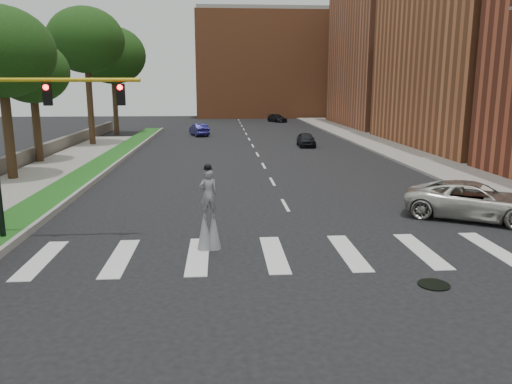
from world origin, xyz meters
name	(u,v)px	position (x,y,z in m)	size (l,w,h in m)	color
ground_plane	(317,264)	(0.00, 0.00, 0.00)	(160.00, 160.00, 0.00)	black
grass_median	(99,166)	(-11.50, 20.00, 0.12)	(2.00, 60.00, 0.25)	#185017
median_curb	(115,165)	(-10.45, 20.00, 0.14)	(0.20, 60.00, 0.28)	gray
sidewalk_right	(409,153)	(12.50, 25.00, 0.09)	(5.00, 90.00, 0.18)	gray
stone_wall	(28,157)	(-17.00, 22.00, 0.55)	(0.50, 56.00, 1.10)	#5B554E
manhole	(434,285)	(3.00, -2.00, 0.02)	(0.90, 0.90, 0.04)	black
building_mid	(501,12)	(22.00, 30.00, 12.00)	(16.00, 22.00, 24.00)	#A65A34
building_far	(403,53)	(22.00, 54.00, 10.00)	(16.00, 22.00, 20.00)	#A0583B
building_backdrop	(269,66)	(6.00, 78.00, 9.00)	(26.00, 14.00, 18.00)	#A65A34
traffic_signal	(27,128)	(-9.78, 3.00, 4.15)	(5.30, 0.23, 6.20)	black
stilt_performer	(209,216)	(-3.49, 1.71, 1.19)	(0.83, 0.60, 3.03)	#352315
suv_crossing	(474,201)	(7.75, 5.00, 0.79)	(2.61, 5.67, 1.57)	beige
car_near	(306,140)	(4.96, 31.20, 0.64)	(1.52, 3.77, 1.28)	black
car_mid	(199,130)	(-5.45, 42.17, 0.69)	(1.45, 4.16, 1.37)	navy
car_far	(277,118)	(5.84, 62.96, 0.59)	(1.66, 4.09, 1.19)	black
tree_2	(0,53)	(-15.49, 15.33, 7.44)	(6.10, 6.10, 10.08)	#352315
tree_3	(32,73)	(-16.28, 22.19, 6.50)	(5.18, 5.18, 8.76)	#352315
tree_4	(86,41)	(-15.11, 33.04, 9.59)	(6.94, 6.94, 12.59)	#352315
tree_5	(112,56)	(-15.02, 43.87, 8.88)	(7.45, 7.45, 12.09)	#352315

